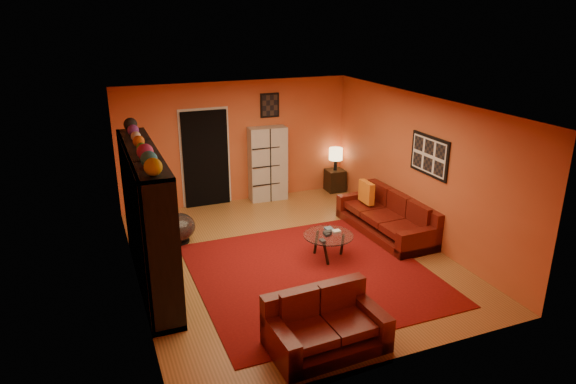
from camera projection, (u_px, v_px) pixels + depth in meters
name	position (u px, v px, depth m)	size (l,w,h in m)	color
floor	(290.00, 256.00, 8.75)	(6.00, 6.00, 0.00)	brown
ceiling	(290.00, 104.00, 7.88)	(6.00, 6.00, 0.00)	white
wall_back	(237.00, 142.00, 10.94)	(6.00, 6.00, 0.00)	#C6532B
wall_front	(391.00, 264.00, 5.69)	(6.00, 6.00, 0.00)	#C6532B
wall_left	(130.00, 205.00, 7.44)	(6.00, 6.00, 0.00)	#C6532B
wall_right	(419.00, 168.00, 9.20)	(6.00, 6.00, 0.00)	#C6532B
rug	(312.00, 273.00, 8.17)	(3.60, 3.60, 0.01)	#5A0A0A
doorway	(206.00, 159.00, 10.75)	(0.95, 0.10, 2.04)	black
wall_art_right	(429.00, 156.00, 8.83)	(0.03, 1.00, 0.70)	black
wall_art_back	(270.00, 105.00, 10.94)	(0.42, 0.03, 0.52)	black
entertainment_unit	(148.00, 218.00, 7.60)	(0.45, 3.00, 2.10)	black
tv	(151.00, 221.00, 7.61)	(0.13, 0.98, 0.56)	black
sofa	(390.00, 218.00, 9.62)	(0.98, 2.23, 0.85)	#490D09
loveseat	(323.00, 324.00, 6.35)	(1.46, 0.92, 0.85)	#490D09
throw_pillow	(366.00, 192.00, 9.95)	(0.12, 0.42, 0.42)	orange
coffee_table	(328.00, 237.00, 8.57)	(0.84, 0.84, 0.42)	silver
storage_cabinet	(268.00, 164.00, 11.15)	(0.81, 0.36, 1.62)	#B7B4A9
bowl_chair	(177.00, 227.00, 9.19)	(0.66, 0.66, 0.54)	black
side_table	(335.00, 180.00, 11.86)	(0.40, 0.40, 0.50)	black
table_lamp	(336.00, 155.00, 11.66)	(0.31, 0.31, 0.52)	black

